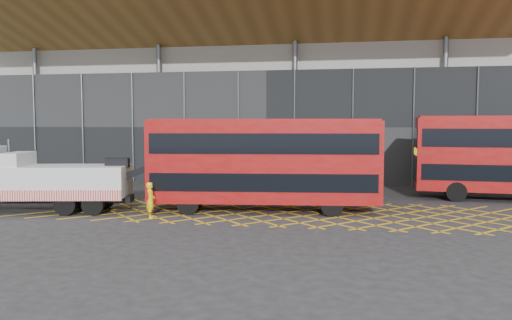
# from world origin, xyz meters

# --- Properties ---
(ground_plane) EXTENTS (120.00, 120.00, 0.00)m
(ground_plane) POSITION_xyz_m (0.00, 0.00, 0.00)
(ground_plane) COLOR #242527
(road_markings) EXTENTS (27.96, 7.16, 0.01)m
(road_markings) POSITION_xyz_m (5.60, 0.00, 0.01)
(road_markings) COLOR gold
(road_markings) RESTS_ON ground_plane
(construction_building) EXTENTS (55.00, 23.97, 18.00)m
(construction_building) POSITION_xyz_m (1.92, 18.40, 8.98)
(construction_building) COLOR gray
(construction_building) RESTS_ON ground_plane
(recovery_truck) EXTENTS (10.04, 3.91, 3.49)m
(recovery_truck) POSITION_xyz_m (-7.29, -1.99, 1.61)
(recovery_truck) COLOR black
(recovery_truck) RESTS_ON ground_plane
(bus_towed) EXTENTS (11.23, 3.74, 4.48)m
(bus_towed) POSITION_xyz_m (3.61, 0.13, 2.49)
(bus_towed) COLOR maroon
(bus_towed) RESTS_ON ground_plane
(worker) EXTENTS (0.59, 0.70, 1.62)m
(worker) POSITION_xyz_m (-1.15, -2.44, 0.81)
(worker) COLOR yellow
(worker) RESTS_ON ground_plane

